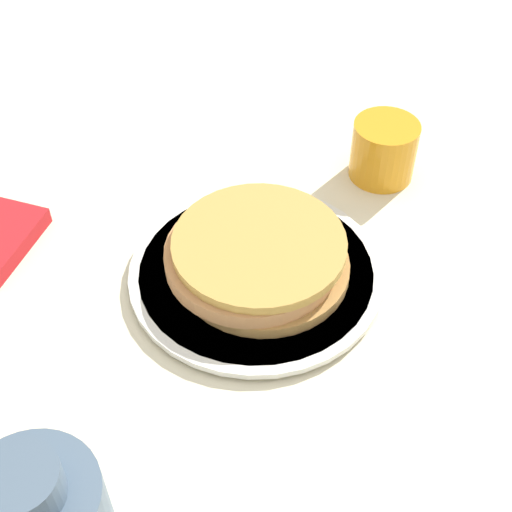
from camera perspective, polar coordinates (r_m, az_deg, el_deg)
ground_plane at (r=0.80m, az=0.72°, el=-0.53°), size 4.00×4.00×0.00m
plate at (r=0.78m, az=0.00°, el=-1.33°), size 0.28×0.28×0.01m
pancake_stack at (r=0.76m, az=0.11°, el=-0.02°), size 0.20×0.19×0.04m
juice_glass at (r=0.91m, az=10.17°, el=8.33°), size 0.08×0.08×0.08m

